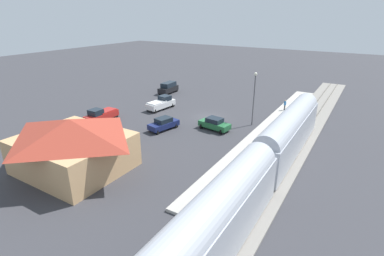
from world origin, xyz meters
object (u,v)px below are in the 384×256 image
at_px(sedan_navy, 164,124).
at_px(pedestrian_on_platform, 285,104).
at_px(pickup_white, 161,103).
at_px(suv_black, 168,88).
at_px(sedan_green, 214,124).
at_px(station_building, 73,144).
at_px(light_pole_near_platform, 254,93).
at_px(pickup_red, 101,115).

bearing_deg(sedan_navy, pedestrian_on_platform, -126.09).
xyz_separation_m(pickup_white, suv_black, (5.20, -9.36, 0.12)).
bearing_deg(pickup_white, sedan_green, 162.27).
bearing_deg(station_building, sedan_navy, -94.84).
height_order(pedestrian_on_platform, light_pole_near_platform, light_pole_near_platform).
xyz_separation_m(pedestrian_on_platform, sedan_navy, (12.40, 17.01, -0.40)).
xyz_separation_m(suv_black, sedan_navy, (-11.28, 16.95, -0.27)).
bearing_deg(station_building, sedan_green, -112.53).
xyz_separation_m(sedan_navy, light_pole_near_platform, (-10.02, -8.21, 4.00)).
bearing_deg(sedan_navy, suv_black, -56.35).
bearing_deg(pickup_white, station_building, 102.80).
distance_m(sedan_green, suv_black, 21.90).
bearing_deg(pickup_red, light_pole_near_platform, -152.70).
height_order(pedestrian_on_platform, pickup_white, pickup_white).
height_order(suv_black, sedan_navy, suv_black).
xyz_separation_m(station_building, suv_black, (10.10, -30.92, -1.74)).
xyz_separation_m(sedan_green, light_pole_near_platform, (-3.88, -4.53, 4.00)).
bearing_deg(pickup_red, pickup_white, -112.50).
bearing_deg(pickup_white, light_pole_near_platform, -177.78).
height_order(pedestrian_on_platform, sedan_green, pedestrian_on_platform).
relative_size(pickup_white, suv_black, 1.12).
bearing_deg(station_building, pickup_white, -77.20).
bearing_deg(pedestrian_on_platform, light_pole_near_platform, 74.86).
bearing_deg(light_pole_near_platform, pedestrian_on_platform, -105.14).
relative_size(suv_black, light_pole_near_platform, 0.64).
relative_size(sedan_green, pickup_white, 0.85).
bearing_deg(light_pole_near_platform, sedan_navy, 39.33).
height_order(pickup_white, sedan_navy, pickup_white).
distance_m(station_building, pedestrian_on_platform, 33.87).
bearing_deg(suv_black, pedestrian_on_platform, -179.86).
relative_size(pickup_red, sedan_navy, 1.13).
bearing_deg(sedan_green, pickup_red, 19.84).
distance_m(station_building, light_pole_near_platform, 24.93).
distance_m(pickup_white, light_pole_near_platform, 16.57).
distance_m(pedestrian_on_platform, sedan_green, 14.73).
bearing_deg(sedan_green, pickup_white, -17.73).
bearing_deg(pickup_red, sedan_navy, -167.78).
xyz_separation_m(pickup_red, suv_black, (1.15, -19.14, 0.12)).
xyz_separation_m(sedan_green, pickup_white, (12.22, -3.91, 0.15)).
bearing_deg(pickup_red, suv_black, -86.57).
height_order(station_building, pickup_white, station_building).
bearing_deg(station_building, suv_black, -71.92).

